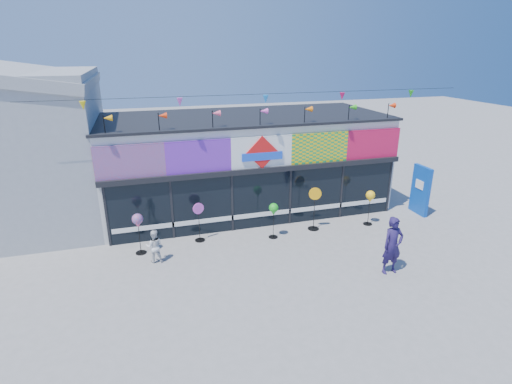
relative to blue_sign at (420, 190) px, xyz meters
name	(u,v)px	position (x,y,z in m)	size (l,w,h in m)	color
ground	(292,268)	(-6.97, -2.82, -1.07)	(80.00, 80.00, 0.00)	gray
kite_shop	(245,162)	(-6.97, 3.13, 0.98)	(16.00, 5.70, 5.31)	silver
blue_sign	(420,190)	(0.00, 0.00, 0.00)	(0.19, 1.06, 2.12)	#0B42A5
spinner_0	(138,222)	(-11.71, -0.32, 0.13)	(0.38, 0.38, 1.50)	black
spinner_1	(199,221)	(-9.56, 0.07, -0.27)	(0.42, 0.38, 1.51)	black
spinner_2	(274,210)	(-6.83, -0.47, 0.05)	(0.35, 0.35, 1.39)	black
spinner_3	(314,208)	(-5.06, -0.22, -0.14)	(0.48, 0.45, 1.75)	black
spinner_4	(370,198)	(-2.73, -0.43, 0.10)	(0.37, 0.37, 1.46)	black
adult_man	(393,246)	(-4.05, -3.91, -0.11)	(0.69, 0.46, 1.90)	#201646
child	(154,246)	(-11.25, -1.08, -0.49)	(0.56, 0.32, 1.16)	silver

